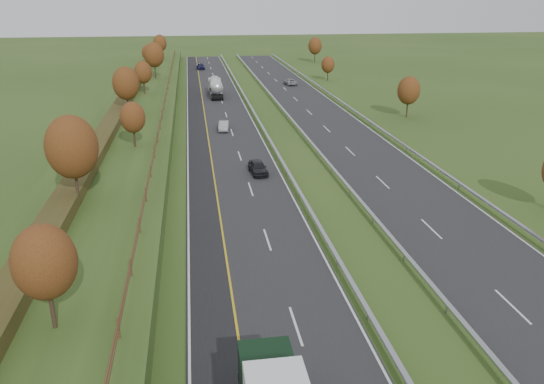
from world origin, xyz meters
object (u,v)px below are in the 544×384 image
at_px(car_silver_mid, 224,126).
at_px(car_small_far, 201,67).
at_px(car_dark_near, 258,167).
at_px(car_oncoming, 290,82).
at_px(road_tanker, 216,86).

relative_size(car_silver_mid, car_small_far, 0.83).
distance_m(car_dark_near, car_oncoming, 61.95).
relative_size(road_tanker, car_oncoming, 2.38).
height_order(road_tanker, car_oncoming, road_tanker).
height_order(road_tanker, car_small_far, road_tanker).
bearing_deg(car_silver_mid, car_small_far, 97.43).
distance_m(road_tanker, car_oncoming, 20.15).
xyz_separation_m(car_dark_near, car_oncoming, (14.70, 60.19, -0.06)).
xyz_separation_m(road_tanker, car_dark_near, (2.10, -49.12, -1.11)).
relative_size(road_tanker, car_silver_mid, 2.82).
bearing_deg(car_silver_mid, car_dark_near, -77.20).
xyz_separation_m(car_dark_near, car_small_far, (-4.09, 89.37, -0.02)).
distance_m(road_tanker, car_silver_mid, 28.56).
relative_size(road_tanker, car_dark_near, 2.68).
bearing_deg(car_oncoming, car_dark_near, 71.08).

